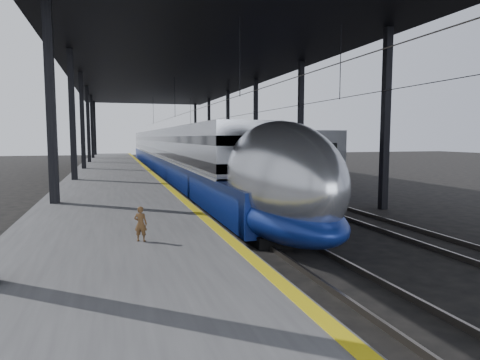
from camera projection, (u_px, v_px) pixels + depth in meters
name	position (u px, v px, depth m)	size (l,w,h in m)	color
ground	(226.00, 247.00, 14.24)	(160.00, 160.00, 0.00)	black
platform	(113.00, 179.00, 32.23)	(6.00, 80.00, 1.00)	#4C4C4F
yellow_strip	(150.00, 172.00, 32.99)	(0.30, 80.00, 0.01)	yellow
rails	(216.00, 181.00, 34.58)	(6.52, 80.00, 0.16)	slate
canopy	(182.00, 66.00, 32.93)	(18.00, 75.00, 9.47)	black
tgv_train	(171.00, 154.00, 41.21)	(3.04, 65.20, 4.36)	#A9ABB0
second_train	(208.00, 152.00, 48.45)	(2.91, 56.05, 4.01)	navy
child	(141.00, 224.00, 10.84)	(0.33, 0.22, 0.90)	#51351B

